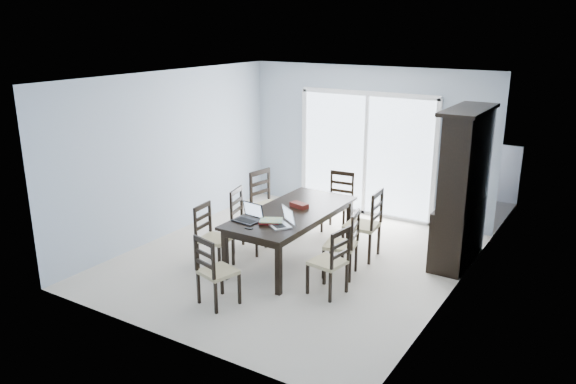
% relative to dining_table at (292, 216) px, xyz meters
% --- Properties ---
extents(floor, '(5.00, 5.00, 0.00)m').
position_rel_dining_table_xyz_m(floor, '(0.00, 0.00, -0.67)').
color(floor, beige).
rests_on(floor, ground).
extents(ceiling, '(5.00, 5.00, 0.00)m').
position_rel_dining_table_xyz_m(ceiling, '(0.00, 0.00, 1.93)').
color(ceiling, white).
rests_on(ceiling, back_wall).
extents(back_wall, '(4.50, 0.02, 2.60)m').
position_rel_dining_table_xyz_m(back_wall, '(0.00, 2.50, 0.63)').
color(back_wall, '#9FADBE').
rests_on(back_wall, floor).
extents(wall_left, '(0.02, 5.00, 2.60)m').
position_rel_dining_table_xyz_m(wall_left, '(-2.25, 0.00, 0.63)').
color(wall_left, '#9FADBE').
rests_on(wall_left, floor).
extents(wall_right, '(0.02, 5.00, 2.60)m').
position_rel_dining_table_xyz_m(wall_right, '(2.25, 0.00, 0.63)').
color(wall_right, '#9FADBE').
rests_on(wall_right, floor).
extents(balcony, '(4.50, 2.00, 0.10)m').
position_rel_dining_table_xyz_m(balcony, '(0.00, 3.50, -0.72)').
color(balcony, gray).
rests_on(balcony, ground).
extents(railing, '(4.50, 0.06, 1.10)m').
position_rel_dining_table_xyz_m(railing, '(0.00, 4.50, -0.12)').
color(railing, '#99999E').
rests_on(railing, balcony).
extents(dining_table, '(1.00, 2.20, 0.75)m').
position_rel_dining_table_xyz_m(dining_table, '(0.00, 0.00, 0.00)').
color(dining_table, black).
rests_on(dining_table, floor).
extents(china_hutch, '(0.50, 1.38, 2.20)m').
position_rel_dining_table_xyz_m(china_hutch, '(2.02, 1.25, 0.40)').
color(china_hutch, black).
rests_on(china_hutch, floor).
extents(sliding_door, '(2.52, 0.05, 2.18)m').
position_rel_dining_table_xyz_m(sliding_door, '(0.00, 2.48, 0.41)').
color(sliding_door, silver).
rests_on(sliding_door, floor).
extents(chair_left_near, '(0.44, 0.43, 1.04)m').
position_rel_dining_table_xyz_m(chair_left_near, '(-0.86, -0.79, -0.12)').
color(chair_left_near, black).
rests_on(chair_left_near, floor).
extents(chair_left_mid, '(0.51, 0.50, 1.10)m').
position_rel_dining_table_xyz_m(chair_left_mid, '(-0.81, -0.06, -0.09)').
color(chair_left_mid, black).
rests_on(chair_left_mid, floor).
extents(chair_left_far, '(0.54, 0.52, 1.21)m').
position_rel_dining_table_xyz_m(chair_left_far, '(-0.92, 0.69, -0.03)').
color(chair_left_far, black).
rests_on(chair_left_far, floor).
extents(chair_right_near, '(0.45, 0.44, 1.04)m').
position_rel_dining_table_xyz_m(chair_right_near, '(1.01, -0.66, -0.12)').
color(chair_right_near, black).
rests_on(chair_right_near, floor).
extents(chair_right_mid, '(0.49, 0.48, 1.07)m').
position_rel_dining_table_xyz_m(chair_right_mid, '(0.90, -0.06, -0.11)').
color(chair_right_mid, black).
rests_on(chair_right_mid, floor).
extents(chair_right_far, '(0.49, 0.48, 1.19)m').
position_rel_dining_table_xyz_m(chair_right_far, '(0.89, 0.65, -0.04)').
color(chair_right_far, black).
rests_on(chair_right_far, floor).
extents(chair_end_near, '(0.48, 0.49, 1.03)m').
position_rel_dining_table_xyz_m(chair_end_near, '(-0.09, -1.67, -0.13)').
color(chair_end_near, black).
rests_on(chair_end_near, floor).
extents(chair_end_far, '(0.46, 0.47, 1.11)m').
position_rel_dining_table_xyz_m(chair_end_far, '(-0.02, 1.53, -0.09)').
color(chair_end_far, black).
rests_on(chair_end_far, floor).
extents(laptop_dark, '(0.37, 0.28, 0.24)m').
position_rel_dining_table_xyz_m(laptop_dark, '(-0.29, -0.69, 0.13)').
color(laptop_dark, black).
rests_on(laptop_dark, dining_table).
extents(laptop_silver, '(0.42, 0.39, 0.24)m').
position_rel_dining_table_xyz_m(laptop_silver, '(0.17, -0.61, 0.13)').
color(laptop_silver, silver).
rests_on(laptop_silver, dining_table).
extents(book_stack, '(0.36, 0.33, 0.05)m').
position_rel_dining_table_xyz_m(book_stack, '(0.02, -0.58, 0.10)').
color(book_stack, maroon).
rests_on(book_stack, dining_table).
extents(cell_phone, '(0.10, 0.05, 0.01)m').
position_rel_dining_table_xyz_m(cell_phone, '(-0.09, -0.90, 0.08)').
color(cell_phone, black).
rests_on(cell_phone, dining_table).
extents(game_box, '(0.29, 0.19, 0.07)m').
position_rel_dining_table_xyz_m(game_box, '(0.01, 0.18, 0.11)').
color(game_box, '#47110E').
rests_on(game_box, dining_table).
extents(hot_tub, '(2.28, 2.10, 1.03)m').
position_rel_dining_table_xyz_m(hot_tub, '(-0.61, 3.65, -0.15)').
color(hot_tub, maroon).
rests_on(hot_tub, balcony).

